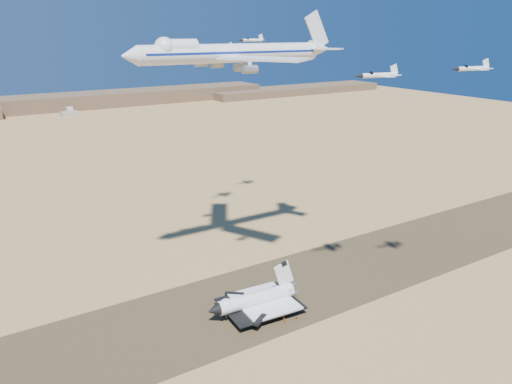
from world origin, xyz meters
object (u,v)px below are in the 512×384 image
shuttle (255,300)px  carrier_747 (227,53)px  crew_a (284,320)px  chase_jet_d (252,40)px  chase_jet_a (378,75)px  chase_jet_c (221,49)px  crew_b (283,316)px  crew_c (297,318)px  chase_jet_b (472,68)px

shuttle → carrier_747: size_ratio=0.42×
crew_a → chase_jet_d: chase_jet_d is taller
chase_jet_a → chase_jet_c: bearing=102.1°
shuttle → crew_b: (5.99, -9.22, -3.76)m
crew_b → chase_jet_d: size_ratio=0.13×
crew_c → chase_jet_a: chase_jet_a is taller
carrier_747 → shuttle: bearing=-101.7°
crew_c → chase_jet_c: chase_jet_c is taller
chase_jet_a → chase_jet_b: bearing=-20.5°
carrier_747 → crew_c: size_ratio=54.81×
crew_b → chase_jet_b: chase_jet_b is taller
carrier_747 → chase_jet_c: bearing=65.2°
chase_jet_b → carrier_747: bearing=140.6°
crew_b → chase_jet_a: bearing=-127.8°
chase_jet_d → crew_a: bearing=-116.9°
crew_b → chase_jet_a: chase_jet_a is taller
shuttle → crew_c: size_ratio=23.01×
carrier_747 → chase_jet_d: size_ratio=5.84×
chase_jet_a → chase_jet_c: 93.77m
crew_a → chase_jet_b: bearing=-87.6°
crew_c → crew_a: bearing=50.7°
shuttle → crew_b: shuttle is taller
crew_a → crew_c: size_ratio=1.10×
chase_jet_a → chase_jet_d: size_ratio=1.12×
crew_b → crew_a: bearing=135.6°
chase_jet_a → carrier_747: bearing=127.4°
shuttle → chase_jet_b: 107.13m
carrier_747 → chase_jet_b: (53.59, -64.01, -3.54)m
crew_a → crew_c: 4.81m
crew_c → chase_jet_b: 101.89m
chase_jet_c → chase_jet_d: size_ratio=1.04×
crew_a → carrier_747: bearing=21.9°
chase_jet_a → chase_jet_d: (18.99, 106.31, 8.69)m
chase_jet_a → chase_jet_c: (-5.84, 93.45, 5.11)m
shuttle → carrier_747: (6.78, 30.12, 85.30)m
shuttle → chase_jet_c: 116.23m
chase_jet_a → crew_b: bearing=168.8°
carrier_747 → crew_c: (2.86, -42.42, -89.23)m
carrier_747 → crew_b: size_ratio=45.17×
crew_b → chase_jet_d: 141.39m
chase_jet_a → chase_jet_d: chase_jet_d is taller
shuttle → chase_jet_a: (33.96, -19.24, 79.82)m
crew_c → chase_jet_d: (43.31, 99.37, 92.44)m
crew_b → chase_jet_d: chase_jet_d is taller
carrier_747 → chase_jet_b: carrier_747 is taller
chase_jet_b → shuttle: bearing=161.3°
crew_b → chase_jet_a: (27.97, -10.02, 83.58)m
crew_b → crew_c: 4.78m
chase_jet_a → chase_jet_c: size_ratio=1.08×
chase_jet_b → chase_jet_c: bearing=117.2°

